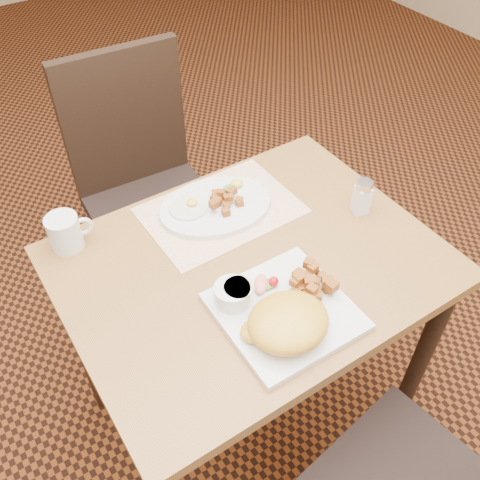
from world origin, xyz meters
name	(u,v)px	position (x,y,z in m)	size (l,w,h in m)	color
ground	(248,409)	(0.00, 0.00, 0.00)	(8.00, 8.00, 0.00)	black
table	(251,289)	(0.00, 0.00, 0.64)	(0.90, 0.70, 0.75)	#9A662F
chair_far	(144,180)	(0.01, 0.68, 0.54)	(0.44, 0.45, 0.97)	black
placemat	(221,210)	(0.03, 0.20, 0.75)	(0.40, 0.28, 0.00)	white
plate_square	(285,311)	(-0.03, -0.17, 0.76)	(0.28, 0.28, 0.02)	silver
plate_oval	(216,207)	(0.03, 0.21, 0.76)	(0.30, 0.23, 0.02)	silver
hollandaise_mound	(287,323)	(-0.06, -0.22, 0.80)	(0.18, 0.16, 0.07)	gold
ramekin	(233,294)	(-0.11, -0.09, 0.79)	(0.09, 0.08, 0.04)	silver
garnish_sq	(265,283)	(-0.03, -0.10, 0.78)	(0.07, 0.07, 0.03)	#387223
fried_egg	(189,207)	(-0.04, 0.23, 0.77)	(0.10, 0.10, 0.02)	white
garnish_ov	(234,185)	(0.10, 0.24, 0.78)	(0.07, 0.04, 0.02)	#387223
salt_shaker	(362,196)	(0.34, -0.01, 0.80)	(0.05, 0.05, 0.10)	white
coffee_mug	(65,232)	(-0.35, 0.29, 0.80)	(0.11, 0.08, 0.09)	silver
home_fries_sq	(311,283)	(0.06, -0.16, 0.78)	(0.11, 0.11, 0.04)	#9E5519
home_fries_ov	(224,200)	(0.05, 0.20, 0.78)	(0.10, 0.10, 0.04)	#9E5519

